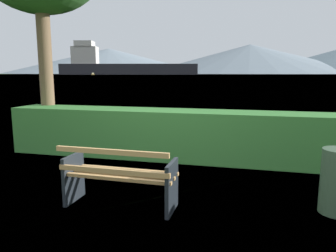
% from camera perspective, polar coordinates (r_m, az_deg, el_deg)
% --- Properties ---
extents(ground_plane, '(1400.00, 1400.00, 0.00)m').
position_cam_1_polar(ground_plane, '(4.60, -8.24, -13.79)').
color(ground_plane, '#567A38').
extents(water_surface, '(620.00, 620.00, 0.00)m').
position_cam_1_polar(water_surface, '(311.77, 14.10, 8.88)').
color(water_surface, '#7A99A8').
rests_on(water_surface, ground_plane).
extents(park_bench, '(1.52, 0.59, 0.87)m').
position_cam_1_polar(park_bench, '(4.40, -8.67, -9.03)').
color(park_bench, tan).
rests_on(park_bench, ground_plane).
extents(hedge_row, '(7.05, 0.89, 1.03)m').
position_cam_1_polar(hedge_row, '(6.83, 0.01, -1.44)').
color(hedge_row, '#387A33').
rests_on(hedge_row, ground_plane).
extents(cargo_ship_large, '(119.82, 42.52, 28.79)m').
position_cam_1_polar(cargo_ship_large, '(289.62, -8.82, 10.62)').
color(cargo_ship_large, '#232328').
rests_on(cargo_ship_large, water_surface).
extents(fishing_boat_near, '(5.68, 8.01, 1.74)m').
position_cam_1_polar(fishing_boat_near, '(265.67, -13.21, 8.99)').
color(fishing_boat_near, gold).
rests_on(fishing_boat_near, water_surface).
extents(distant_hills, '(845.73, 433.34, 58.50)m').
position_cam_1_polar(distant_hills, '(579.57, 16.80, 11.49)').
color(distant_hills, gray).
rests_on(distant_hills, ground_plane).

